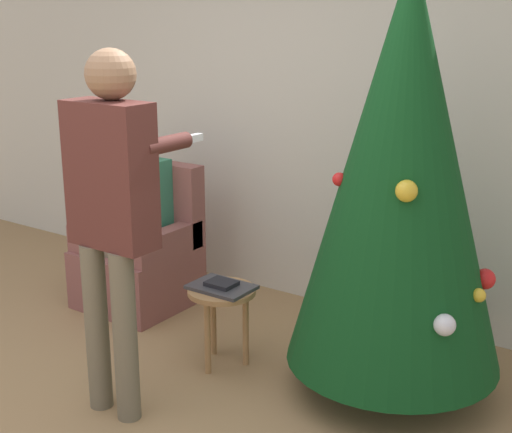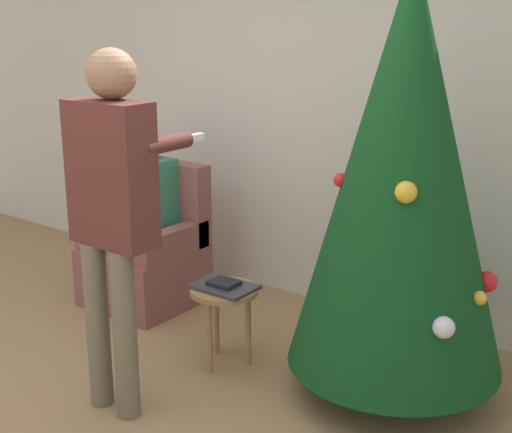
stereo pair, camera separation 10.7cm
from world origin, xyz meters
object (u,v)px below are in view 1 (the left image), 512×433
at_px(christmas_tree, 402,169).
at_px(side_stool, 222,301).
at_px(person_seated, 137,212).
at_px(person_standing, 112,201).
at_px(armchair, 142,257).

height_order(christmas_tree, side_stool, christmas_tree).
xyz_separation_m(christmas_tree, person_seated, (-1.96, 0.12, -0.57)).
bearing_deg(person_standing, side_stool, 78.15).
height_order(armchair, person_seated, person_seated).
height_order(person_seated, person_standing, person_standing).
relative_size(armchair, side_stool, 2.08).
height_order(person_standing, side_stool, person_standing).
distance_m(christmas_tree, person_seated, 2.05).
relative_size(person_standing, side_stool, 3.89).
xyz_separation_m(christmas_tree, armchair, (-1.96, 0.15, -0.90)).
distance_m(christmas_tree, person_standing, 1.44).
height_order(christmas_tree, armchair, christmas_tree).
relative_size(christmas_tree, person_standing, 1.25).
relative_size(christmas_tree, person_seated, 1.86).
bearing_deg(christmas_tree, armchair, 175.58).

